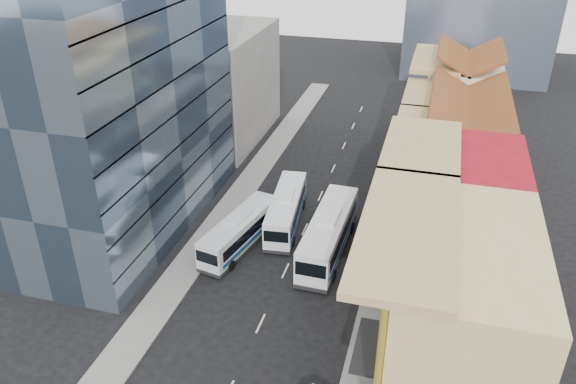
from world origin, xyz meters
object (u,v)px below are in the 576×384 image
(shophouse_tan, at_px, (460,323))
(office_tower, at_px, (111,75))
(bus_right, at_px, (329,233))
(bus_left_near, at_px, (240,231))
(bus_left_far, at_px, (286,209))

(shophouse_tan, height_order, office_tower, office_tower)
(office_tower, distance_m, bus_right, 23.82)
(office_tower, bearing_deg, shophouse_tan, -24.30)
(shophouse_tan, bearing_deg, bus_left_near, 146.75)
(bus_left_near, bearing_deg, office_tower, -175.64)
(office_tower, height_order, bus_left_near, office_tower)
(office_tower, bearing_deg, bus_left_far, 12.59)
(office_tower, height_order, bus_right, office_tower)
(shophouse_tan, xyz_separation_m, bus_left_far, (-16.00, 17.35, -4.22))
(shophouse_tan, distance_m, bus_right, 18.10)
(office_tower, relative_size, bus_right, 2.36)
(shophouse_tan, bearing_deg, office_tower, 155.70)
(bus_left_far, xyz_separation_m, bus_right, (4.98, -3.55, 0.26))
(bus_left_far, distance_m, bus_right, 6.12)
(office_tower, xyz_separation_m, bus_left_far, (15.00, 3.35, -13.22))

